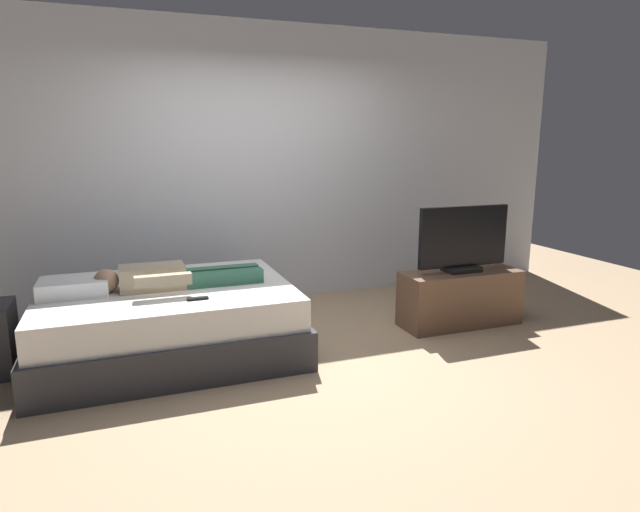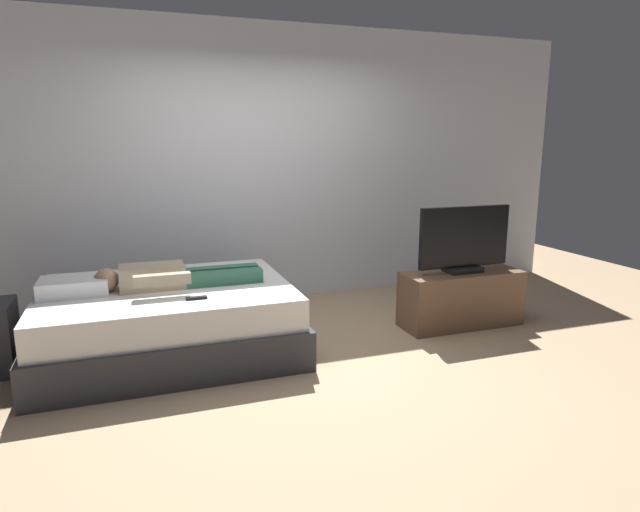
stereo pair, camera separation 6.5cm
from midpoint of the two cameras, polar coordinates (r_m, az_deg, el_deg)
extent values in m
plane|color=tan|center=(4.22, -0.73, -11.00)|extent=(10.00, 10.00, 0.00)
cube|color=silver|center=(5.72, -2.79, 9.54)|extent=(6.40, 0.10, 2.80)
cube|color=#333338|center=(4.49, -15.23, -7.89)|extent=(1.95, 1.54, 0.30)
cube|color=white|center=(4.41, -15.42, -4.59)|extent=(1.87, 1.46, 0.24)
cube|color=white|center=(4.38, -24.16, -2.92)|extent=(0.48, 0.34, 0.12)
cube|color=tan|center=(4.33, -16.88, -2.10)|extent=(0.48, 0.28, 0.18)
sphere|color=tan|center=(4.33, -21.23, -2.40)|extent=(0.18, 0.18, 0.18)
cube|color=#387056|center=(4.32, -9.63, -2.27)|extent=(0.60, 0.11, 0.11)
cube|color=#387056|center=(4.47, -9.98, -1.79)|extent=(0.60, 0.11, 0.11)
cube|color=tan|center=(4.06, -15.86, -2.41)|extent=(0.40, 0.08, 0.08)
cube|color=black|center=(3.97, -12.45, -4.35)|extent=(0.15, 0.04, 0.02)
cube|color=brown|center=(5.08, 15.00, -4.36)|extent=(1.10, 0.40, 0.50)
cube|color=black|center=(5.01, 15.17, -1.35)|extent=(0.32, 0.20, 0.05)
cube|color=black|center=(4.95, 15.35, 1.98)|extent=(0.88, 0.05, 0.54)
camera|label=1|loc=(0.03, -89.59, 0.09)|focal=30.31mm
camera|label=2|loc=(0.03, 90.41, -0.09)|focal=30.31mm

